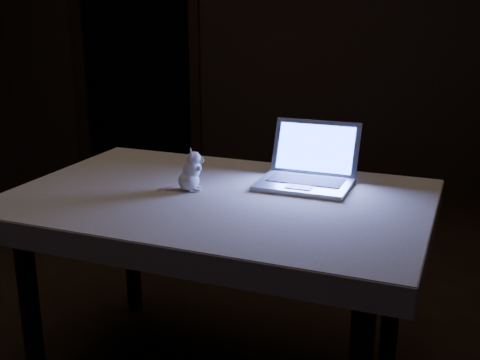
# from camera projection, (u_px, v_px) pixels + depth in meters

# --- Properties ---
(floor) EXTENTS (5.00, 5.00, 0.00)m
(floor) POSITION_uv_depth(u_px,v_px,m) (203.00, 344.00, 2.69)
(floor) COLOR black
(floor) RESTS_ON ground
(back_wall) EXTENTS (4.50, 0.04, 2.60)m
(back_wall) POSITION_uv_depth(u_px,v_px,m) (271.00, 24.00, 4.68)
(back_wall) COLOR black
(back_wall) RESTS_ON ground
(doorway) EXTENTS (1.06, 0.36, 2.13)m
(doorway) POSITION_uv_depth(u_px,v_px,m) (137.00, 53.00, 4.92)
(doorway) COLOR black
(doorway) RESTS_ON back_wall
(table) EXTENTS (1.61, 1.21, 0.77)m
(table) POSITION_uv_depth(u_px,v_px,m) (219.00, 290.00, 2.35)
(table) COLOR black
(table) RESTS_ON floor
(tablecloth) EXTENTS (1.58, 1.08, 0.09)m
(tablecloth) POSITION_uv_depth(u_px,v_px,m) (222.00, 203.00, 2.29)
(tablecloth) COLOR beige
(tablecloth) RESTS_ON table
(laptop) EXTENTS (0.41, 0.38, 0.24)m
(laptop) POSITION_uv_depth(u_px,v_px,m) (305.00, 157.00, 2.30)
(laptop) COLOR #A5A4A9
(laptop) RESTS_ON tablecloth
(plush_mouse) EXTENTS (0.12, 0.12, 0.16)m
(plush_mouse) POSITION_uv_depth(u_px,v_px,m) (189.00, 170.00, 2.27)
(plush_mouse) COLOR white
(plush_mouse) RESTS_ON tablecloth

